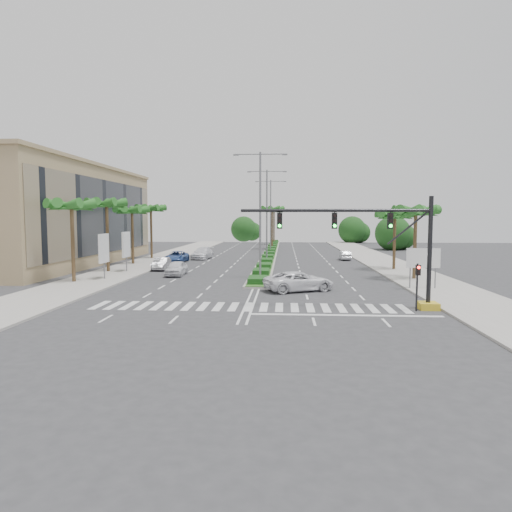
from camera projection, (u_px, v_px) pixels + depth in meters
The scene contains 28 objects.
ground at pixel (249, 307), 29.85m from camera, with size 160.00×160.00×0.00m, color #333335.
footpath_right at pixel (405, 272), 48.79m from camera, with size 6.00×120.00×0.15m, color gray.
footpath_left at pixel (127, 270), 50.69m from camera, with size 6.00×120.00×0.15m, color gray.
median at pixel (270, 253), 74.60m from camera, with size 2.20×75.00×0.20m, color gray.
median_grass at pixel (270, 252), 74.59m from camera, with size 1.80×75.00×0.04m, color #335F20.
building at pixel (57, 216), 56.83m from camera, with size 12.00×36.00×12.00m, color tan.
signal_gantry at pixel (394, 255), 28.98m from camera, with size 12.60×1.20×7.20m.
pedestrian_signal at pixel (418, 279), 28.35m from camera, with size 0.28×0.36×3.00m.
direction_sign at pixel (423, 260), 36.75m from camera, with size 2.70×0.11×3.40m.
billboard_near at pixel (104, 249), 42.45m from camera, with size 0.18×2.10×4.35m.
billboard_far at pixel (126, 245), 48.41m from camera, with size 0.18×2.10×4.35m.
palm_left_near at pixel (72, 208), 40.27m from camera, with size 4.57×4.68×7.55m.
palm_left_mid at pixel (107, 206), 48.19m from camera, with size 4.57×4.68×7.95m.
palm_left_far at pixel (132, 212), 56.20m from camera, with size 4.57×4.68×7.35m.
palm_left_end at pixel (151, 210), 64.12m from camera, with size 4.57×4.68×7.75m.
palm_right_near at pixel (416, 214), 42.35m from camera, with size 4.57×4.68×7.05m.
palm_right_far at pixel (395, 217), 50.33m from camera, with size 4.57×4.68×6.75m.
palm_median_a at pixel (272, 211), 83.95m from camera, with size 4.57×4.68×8.05m.
palm_median_b at pixel (274, 212), 98.87m from camera, with size 4.57×4.68×8.05m.
streetlight_near at pixel (260, 208), 43.21m from camera, with size 5.10×0.25×12.00m.
streetlight_mid at pixel (267, 210), 59.12m from camera, with size 5.10×0.25×12.00m.
streetlight_far at pixel (271, 212), 75.03m from camera, with size 5.10×0.25×12.00m.
car_parked_a at pixel (176, 268), 46.18m from camera, with size 1.75×4.36×1.48m, color white.
car_parked_b at pixel (161, 264), 51.20m from camera, with size 1.46×4.20×1.38m, color #A5A5AA.
car_parked_c at pixel (177, 257), 59.78m from camera, with size 2.42×5.26×1.46m, color #2E4D8E.
car_parked_d at pixel (202, 253), 64.95m from camera, with size 2.24×5.51×1.60m, color white.
car_crossing at pixel (299, 281), 36.41m from camera, with size 2.60×5.63×1.57m, color white.
car_right at pixel (345, 255), 63.24m from camera, with size 1.35×3.88×1.28m, color silver.
Camera 1 is at (2.33, -29.38, 5.84)m, focal length 32.00 mm.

